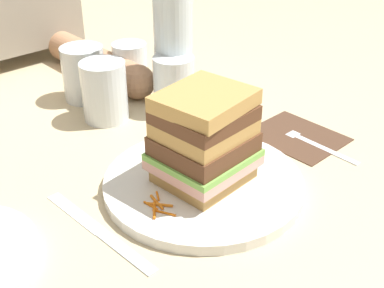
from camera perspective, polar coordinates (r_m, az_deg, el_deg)
ground_plane at (r=0.68m, az=1.29°, el=-4.94°), size 3.00×3.00×0.00m
main_plate at (r=0.68m, az=1.73°, el=-4.41°), size 0.27×0.27×0.01m
sandwich at (r=0.64m, az=1.77°, el=0.64°), size 0.13×0.12×0.13m
carrot_shred_0 at (r=0.62m, az=-4.27°, el=-7.45°), size 0.02×0.03×0.00m
carrot_shred_1 at (r=0.63m, az=-4.14°, el=-6.45°), size 0.01×0.03×0.00m
carrot_shred_2 at (r=0.62m, az=-4.78°, el=-6.86°), size 0.01×0.02×0.00m
carrot_shred_3 at (r=0.61m, az=-3.14°, el=-7.73°), size 0.02×0.03×0.00m
carrot_shred_4 at (r=0.62m, az=-3.67°, el=-6.83°), size 0.02×0.03×0.00m
carrot_shred_5 at (r=0.64m, az=-3.89°, el=-5.88°), size 0.01×0.02×0.00m
carrot_shred_6 at (r=0.73m, az=6.19°, el=-0.91°), size 0.03×0.00×0.00m
carrot_shred_7 at (r=0.70m, az=6.20°, el=-2.09°), size 0.01×0.02×0.00m
carrot_shred_8 at (r=0.72m, az=4.70°, el=-1.32°), size 0.02×0.02×0.00m
carrot_shred_9 at (r=0.72m, az=5.83°, el=-1.38°), size 0.01×0.03×0.00m
carrot_shred_10 at (r=0.73m, az=4.50°, el=-0.58°), size 0.02×0.02×0.00m
carrot_shred_11 at (r=0.74m, az=5.11°, el=-0.51°), size 0.00×0.02×0.00m
carrot_shred_12 at (r=0.72m, az=5.14°, el=-1.38°), size 0.01×0.03×0.00m
napkin_dark at (r=0.81m, az=11.76°, el=0.89°), size 0.11×0.14×0.00m
fork at (r=0.80m, az=13.04°, el=0.50°), size 0.02×0.17×0.00m
knife at (r=0.61m, az=-10.20°, el=-9.76°), size 0.02×0.20×0.00m
juice_glass at (r=0.86m, az=-2.06°, el=6.37°), size 0.07×0.07×0.10m
water_bottle at (r=0.86m, az=-2.18°, el=13.45°), size 0.07×0.07×0.32m
empty_tumbler_0 at (r=0.84m, az=-9.84°, el=5.88°), size 0.07×0.07×0.10m
empty_tumbler_1 at (r=0.99m, az=-7.01°, el=9.08°), size 0.07×0.07×0.08m
empty_tumbler_2 at (r=0.92m, az=-12.10°, el=7.78°), size 0.08×0.08×0.10m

